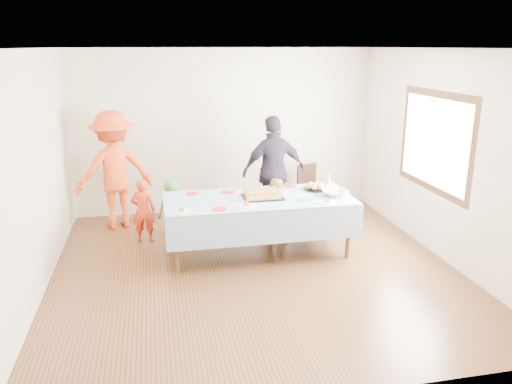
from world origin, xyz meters
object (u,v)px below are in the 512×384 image
(party_table, at_px, (259,202))
(adult_left, at_px, (114,170))
(dining_chair, at_px, (309,187))
(birthday_cake, at_px, (263,194))

(party_table, height_order, adult_left, adult_left)
(party_table, height_order, dining_chair, dining_chair)
(birthday_cake, distance_m, dining_chair, 1.82)
(party_table, relative_size, adult_left, 1.38)
(party_table, distance_m, dining_chair, 1.84)
(dining_chair, height_order, adult_left, adult_left)
(party_table, bearing_deg, adult_left, 143.17)
(dining_chair, relative_size, adult_left, 0.47)
(party_table, bearing_deg, birthday_cake, 5.58)
(birthday_cake, distance_m, adult_left, 2.47)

